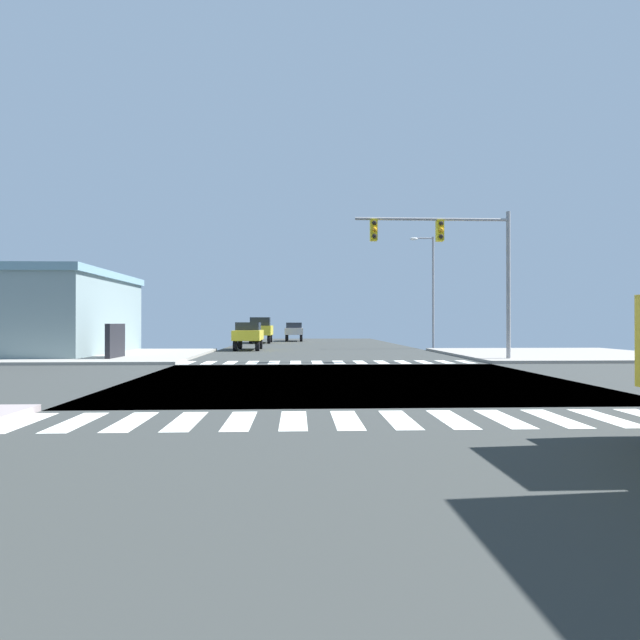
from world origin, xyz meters
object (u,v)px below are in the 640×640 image
at_px(street_lamp, 430,282).
at_px(sedan_leading_4, 248,334).
at_px(traffic_signal_mast, 451,250).
at_px(pickup_farside_1, 261,329).
at_px(sedan_crossing_2, 294,330).

relative_size(street_lamp, sedan_leading_4, 1.86).
bearing_deg(traffic_signal_mast, street_lamp, 80.17).
bearing_deg(pickup_farside_1, traffic_signal_mast, 114.19).
height_order(street_lamp, sedan_crossing_2, street_lamp).
height_order(traffic_signal_mast, sedan_crossing_2, traffic_signal_mast).
height_order(sedan_crossing_2, sedan_leading_4, same).
xyz_separation_m(street_lamp, sedan_crossing_2, (-9.81, 16.17, -3.68)).
height_order(street_lamp, sedan_leading_4, street_lamp).
bearing_deg(sedan_leading_4, pickup_farside_1, -90.00).
height_order(traffic_signal_mast, sedan_leading_4, traffic_signal_mast).
bearing_deg(sedan_leading_4, street_lamp, -174.40).
distance_m(street_lamp, pickup_farside_1, 17.38).
bearing_deg(pickup_farside_1, street_lamp, 138.83).
height_order(pickup_farside_1, sedan_leading_4, pickup_farside_1).
xyz_separation_m(street_lamp, pickup_farside_1, (-12.81, 11.21, -3.50)).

